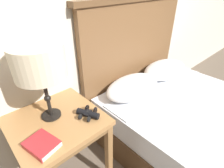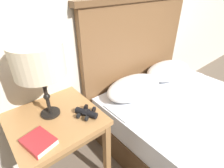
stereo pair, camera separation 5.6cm
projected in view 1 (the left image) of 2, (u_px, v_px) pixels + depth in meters
The scene contains 6 objects.
wall_back at pixel (98, 2), 1.41m from camera, with size 8.00×0.06×2.60m.
nightstand at pixel (57, 128), 1.22m from camera, with size 0.58×0.58×0.66m.
bed at pixel (206, 131), 1.56m from camera, with size 1.43×2.03×1.33m.
table_lamp at pixel (39, 63), 0.99m from camera, with size 0.30×0.30×0.50m.
book_on_nightstand at pixel (42, 145), 0.97m from camera, with size 0.18×0.21×0.04m.
binoculars_pair at pixel (88, 113), 1.18m from camera, with size 0.16×0.16×0.05m.
Camera 1 is at (-0.97, -0.24, 1.46)m, focal length 28.00 mm.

